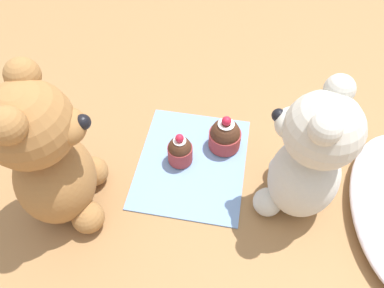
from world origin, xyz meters
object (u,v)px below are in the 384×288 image
at_px(teddy_bear_cream, 308,159).
at_px(teddy_bear_tan, 49,158).
at_px(cupcake_near_cream_bear, 225,135).
at_px(cupcake_near_tan_bear, 180,151).

distance_m(teddy_bear_cream, teddy_bear_tan, 0.38).
height_order(cupcake_near_cream_bear, cupcake_near_tan_bear, cupcake_near_cream_bear).
height_order(teddy_bear_cream, cupcake_near_tan_bear, teddy_bear_cream).
bearing_deg(teddy_bear_tan, cupcake_near_tan_bear, -69.47).
relative_size(teddy_bear_cream, cupcake_near_tan_bear, 3.59).
xyz_separation_m(cupcake_near_cream_bear, cupcake_near_tan_bear, (0.05, -0.07, -0.00)).
bearing_deg(cupcake_near_cream_bear, teddy_bear_tan, -55.33).
bearing_deg(cupcake_near_cream_bear, teddy_bear_cream, 54.81).
height_order(teddy_bear_tan, cupcake_near_tan_bear, teddy_bear_tan).
xyz_separation_m(teddy_bear_cream, cupcake_near_tan_bear, (-0.04, -0.20, -0.08)).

